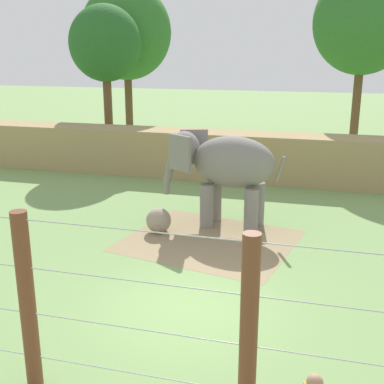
% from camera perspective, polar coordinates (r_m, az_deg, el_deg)
% --- Properties ---
extents(ground_plane, '(120.00, 120.00, 0.00)m').
position_cam_1_polar(ground_plane, '(11.60, -0.22, -13.23)').
color(ground_plane, '#759956').
extents(dirt_patch, '(5.70, 5.19, 0.01)m').
position_cam_1_polar(dirt_patch, '(15.35, 2.02, -5.60)').
color(dirt_patch, '#937F5B').
rests_on(dirt_patch, ground).
extents(embankment_wall, '(36.00, 1.80, 2.10)m').
position_cam_1_polar(embankment_wall, '(22.19, 7.85, 3.96)').
color(embankment_wall, tan).
rests_on(embankment_wall, ground).
extents(elephant, '(4.14, 1.87, 3.07)m').
position_cam_1_polar(elephant, '(16.16, 3.67, 3.06)').
color(elephant, gray).
rests_on(elephant, ground).
extents(enrichment_ball, '(0.80, 0.80, 0.80)m').
position_cam_1_polar(enrichment_ball, '(15.93, -3.86, -3.27)').
color(enrichment_ball, gray).
rests_on(enrichment_ball, ground).
extents(cable_fence, '(12.84, 0.28, 3.21)m').
position_cam_1_polar(cable_fence, '(8.13, -6.73, -14.11)').
color(cable_fence, brown).
rests_on(cable_fence, ground).
extents(tree_far_left, '(3.67, 3.67, 7.86)m').
position_cam_1_polar(tree_far_left, '(26.76, -9.94, 16.35)').
color(tree_far_left, brown).
rests_on(tree_far_left, ground).
extents(tree_behind_wall, '(5.12, 5.12, 9.27)m').
position_cam_1_polar(tree_behind_wall, '(30.02, -7.54, 17.71)').
color(tree_behind_wall, brown).
rests_on(tree_behind_wall, ground).
extents(tree_right_of_centre, '(5.01, 5.01, 9.61)m').
position_cam_1_polar(tree_right_of_centre, '(27.61, 19.11, 17.96)').
color(tree_right_of_centre, brown).
rests_on(tree_right_of_centre, ground).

